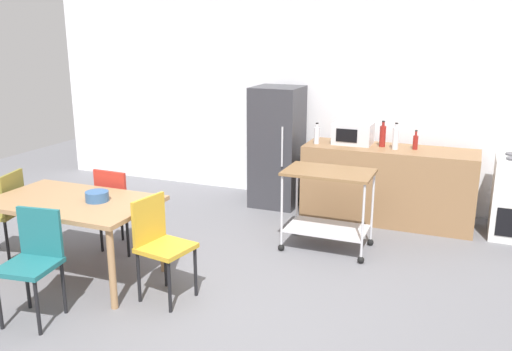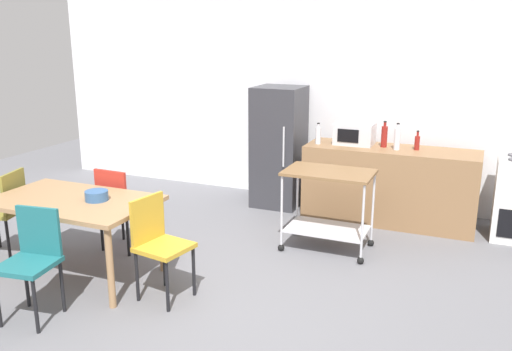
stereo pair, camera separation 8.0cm
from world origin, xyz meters
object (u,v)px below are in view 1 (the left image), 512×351
Objects in this scene: bottle_olive_oil at (317,135)px; fruit_bowl at (97,196)px; chair_red at (119,203)px; bottle_sparkling_water at (415,142)px; dining_table at (73,208)px; bottle_soy_sauce at (396,138)px; chair_mustard at (160,241)px; chair_olive at (4,208)px; bottle_sesame_oil at (383,136)px; kitchen_cart at (328,197)px; chair_teal at (33,257)px; refrigerator at (277,147)px; microwave at (353,133)px.

fruit_bowl is at bearing -118.06° from bottle_olive_oil.
bottle_sparkling_water is at bearing -140.92° from chair_red.
bottle_soy_sauce reaches higher than dining_table.
chair_olive is at bearing 95.39° from chair_mustard.
bottle_sparkling_water is at bearing 46.59° from fruit_bowl.
bottle_olive_oil is 0.93m from bottle_soy_sauce.
dining_table is 4.85× the size of bottle_sesame_oil.
bottle_sparkling_water is (0.22, 0.09, -0.04)m from bottle_soy_sauce.
bottle_olive_oil is at bearing 120.26° from chair_olive.
chair_red is 2.85× the size of bottle_soy_sauce.
bottle_soy_sauce is 1.49× the size of fruit_bowl.
fruit_bowl is (-2.48, -2.62, -0.19)m from bottle_sparkling_water.
bottle_soy_sauce is (1.54, 2.65, 0.52)m from chair_mustard.
bottle_sesame_oil reaches higher than kitchen_cart.
refrigerator is (0.77, 3.48, 0.26)m from chair_teal.
chair_red is at bearing -133.57° from microwave.
bottle_sesame_oil is at bearing 178.69° from bottle_sparkling_water.
fruit_bowl is at bearing -133.41° from bottle_sparkling_water.
fruit_bowl is at bearing -105.56° from refrigerator.
microwave is (-0.02, 1.18, 0.46)m from kitchen_cart.
bottle_sparkling_water is at bearing 57.88° from kitchen_cart.
refrigerator is 3.37× the size of microwave.
refrigerator is (0.03, 2.81, 0.26)m from chair_mustard.
microwave reaches higher than bottle_olive_oil.
chair_olive is 4.51m from bottle_sparkling_water.
chair_red is 3.12m from bottle_sesame_oil.
bottle_soy_sauce reaches higher than chair_olive.
bottle_sparkling_water is at bearing -1.31° from bottle_sesame_oil.
bottle_soy_sauce is 3.40m from fruit_bowl.
chair_teal is at bearing -112.34° from bottle_olive_oil.
chair_olive is 3.45× the size of bottle_olive_oil.
chair_mustard is 0.98× the size of kitchen_cart.
bottle_soy_sauce is at bearing -5.92° from refrigerator.
refrigerator reaches higher than chair_teal.
dining_table is 3.82m from bottle_sparkling_water.
dining_table is at bearing -133.96° from bottle_soy_sauce.
bottle_sparkling_water reaches higher than chair_olive.
bottle_sparkling_water is 3.61m from fruit_bowl.
chair_olive is (-1.91, 0.15, 0.00)m from chair_mustard.
chair_teal is at bearing 40.84° from chair_olive.
bottle_olive_oil is 0.56× the size of microwave.
kitchen_cart is at bearing -23.34° from chair_mustard.
chair_red is at bearing -143.15° from bottle_sparkling_water.
bottle_sesame_oil is at bearing 114.21° from chair_olive.
chair_red reaches higher than kitchen_cart.
chair_red is 1.00× the size of chair_teal.
chair_mustard is at bearing -116.64° from bottle_sesame_oil.
dining_table is 1.65× the size of kitchen_cart.
chair_olive is at bearing -144.74° from bottle_sparkling_water.
bottle_olive_oil is at bearing -177.61° from bottle_soy_sauce.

